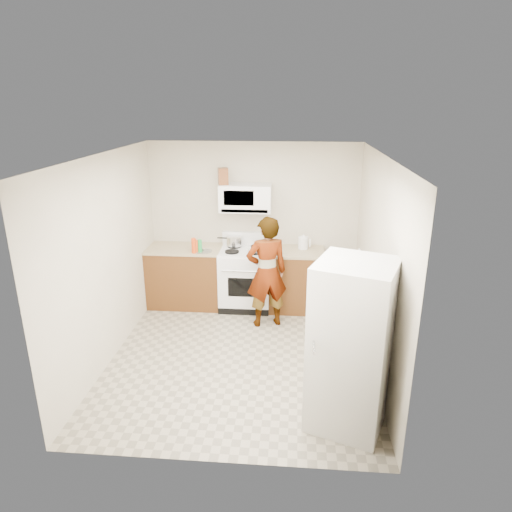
# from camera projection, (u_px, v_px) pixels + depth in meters

# --- Properties ---
(floor) EXTENTS (3.60, 3.60, 0.00)m
(floor) POSITION_uv_depth(u_px,v_px,m) (241.00, 356.00, 5.78)
(floor) COLOR gray
(floor) RESTS_ON ground
(back_wall) EXTENTS (3.20, 0.02, 2.50)m
(back_wall) POSITION_uv_depth(u_px,v_px,m) (253.00, 224.00, 7.06)
(back_wall) COLOR beige
(back_wall) RESTS_ON floor
(right_wall) EXTENTS (0.02, 3.60, 2.50)m
(right_wall) POSITION_uv_depth(u_px,v_px,m) (377.00, 267.00, 5.25)
(right_wall) COLOR beige
(right_wall) RESTS_ON floor
(cabinet_left) EXTENTS (1.12, 0.62, 0.90)m
(cabinet_left) POSITION_uv_depth(u_px,v_px,m) (186.00, 277.00, 7.12)
(cabinet_left) COLOR #612E17
(cabinet_left) RESTS_ON floor
(counter_left) EXTENTS (1.14, 0.64, 0.03)m
(counter_left) POSITION_uv_depth(u_px,v_px,m) (184.00, 249.00, 6.97)
(counter_left) COLOR tan
(counter_left) RESTS_ON cabinet_left
(cabinet_right) EXTENTS (0.80, 0.62, 0.90)m
(cabinet_right) POSITION_uv_depth(u_px,v_px,m) (296.00, 281.00, 6.98)
(cabinet_right) COLOR #612E17
(cabinet_right) RESTS_ON floor
(counter_right) EXTENTS (0.82, 0.64, 0.03)m
(counter_right) POSITION_uv_depth(u_px,v_px,m) (297.00, 252.00, 6.83)
(counter_right) COLOR tan
(counter_right) RESTS_ON cabinet_right
(gas_range) EXTENTS (0.76, 0.65, 1.13)m
(gas_range) POSITION_uv_depth(u_px,v_px,m) (245.00, 277.00, 7.03)
(gas_range) COLOR white
(gas_range) RESTS_ON floor
(microwave) EXTENTS (0.76, 0.38, 0.40)m
(microwave) POSITION_uv_depth(u_px,v_px,m) (246.00, 198.00, 6.75)
(microwave) COLOR white
(microwave) RESTS_ON back_wall
(person) EXTENTS (0.68, 0.55, 1.60)m
(person) POSITION_uv_depth(u_px,v_px,m) (267.00, 272.00, 6.34)
(person) COLOR tan
(person) RESTS_ON floor
(fridge) EXTENTS (0.90, 0.90, 1.70)m
(fridge) POSITION_uv_depth(u_px,v_px,m) (351.00, 346.00, 4.34)
(fridge) COLOR #B9B8B5
(fridge) RESTS_ON floor
(kettle) EXTENTS (0.20, 0.20, 0.18)m
(kettle) POSITION_uv_depth(u_px,v_px,m) (303.00, 243.00, 6.89)
(kettle) COLOR white
(kettle) RESTS_ON counter_right
(jug) EXTENTS (0.17, 0.17, 0.24)m
(jug) POSITION_uv_depth(u_px,v_px,m) (223.00, 176.00, 6.63)
(jug) COLOR brown
(jug) RESTS_ON microwave
(saucepan) EXTENTS (0.25, 0.25, 0.13)m
(saucepan) POSITION_uv_depth(u_px,v_px,m) (235.00, 241.00, 7.00)
(saucepan) COLOR silver
(saucepan) RESTS_ON gas_range
(tray) EXTENTS (0.28, 0.20, 0.05)m
(tray) POSITION_uv_depth(u_px,v_px,m) (257.00, 251.00, 6.72)
(tray) COLOR silver
(tray) RESTS_ON gas_range
(bottle_spray) EXTENTS (0.08, 0.08, 0.22)m
(bottle_spray) POSITION_uv_depth(u_px,v_px,m) (194.00, 246.00, 6.69)
(bottle_spray) COLOR red
(bottle_spray) RESTS_ON counter_left
(bottle_hot_sauce) EXTENTS (0.06, 0.06, 0.18)m
(bottle_hot_sauce) POSITION_uv_depth(u_px,v_px,m) (196.00, 246.00, 6.73)
(bottle_hot_sauce) COLOR #EE4F1A
(bottle_hot_sauce) RESTS_ON counter_left
(bottle_green_cap) EXTENTS (0.06, 0.06, 0.19)m
(bottle_green_cap) POSITION_uv_depth(u_px,v_px,m) (200.00, 246.00, 6.72)
(bottle_green_cap) COLOR green
(bottle_green_cap) RESTS_ON counter_left
(pot_lid) EXTENTS (0.28, 0.28, 0.01)m
(pot_lid) POSITION_uv_depth(u_px,v_px,m) (204.00, 251.00, 6.79)
(pot_lid) COLOR silver
(pot_lid) RESTS_ON counter_left
(broom) EXTENTS (0.13, 0.26, 1.24)m
(broom) POSITION_uv_depth(u_px,v_px,m) (358.00, 289.00, 6.22)
(broom) COLOR white
(broom) RESTS_ON floor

